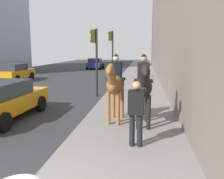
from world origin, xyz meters
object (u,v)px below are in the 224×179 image
Objects in this scene: mounted_horse_near at (115,84)px; car_mid_lane at (15,72)px; traffic_light_near_curb at (95,51)px; car_far_lane at (1,100)px; traffic_light_far_curb at (112,48)px; pedestrian_greeting at (136,109)px; car_near_lane at (95,63)px; mounted_horse_far at (143,86)px.

car_mid_lane is (11.06, 9.50, -0.69)m from mounted_horse_near.
mounted_horse_near is at bearing -162.00° from traffic_light_near_curb.
traffic_light_far_curb is at bearing -12.44° from car_far_lane.
traffic_light_near_curb is (5.20, 1.69, 1.04)m from mounted_horse_near.
mounted_horse_near is at bearing 25.58° from pedestrian_greeting.
pedestrian_greeting is 0.42× the size of car_mid_lane.
car_far_lane is (0.14, 4.28, -0.68)m from mounted_horse_near.
pedestrian_greeting is 0.43× the size of traffic_light_far_curb.
mounted_horse_near is 0.60× the size of car_near_lane.
pedestrian_greeting reaches higher than car_far_lane.
pedestrian_greeting is 27.66m from car_near_lane.
traffic_light_near_curb is (5.06, -2.59, 1.73)m from car_far_lane.
mounted_horse_near is 4.34m from car_far_lane.
mounted_horse_near is 0.59× the size of traffic_light_far_curb.
car_mid_lane is 1.02× the size of traffic_light_far_curb.
car_mid_lane is at bearing 43.91° from pedestrian_greeting.
car_far_lane is 5.94m from traffic_light_near_curb.
mounted_horse_far is 0.64× the size of traffic_light_near_curb.
car_mid_lane is (-13.70, 4.09, 0.01)m from car_near_lane.
mounted_horse_near is 0.52× the size of car_far_lane.
pedestrian_greeting reaches higher than car_near_lane.
mounted_horse_near is at bearing -139.02° from car_mid_lane.
car_near_lane is (24.76, 5.41, -0.70)m from mounted_horse_near.
traffic_light_far_curb is (5.98, -0.16, 0.18)m from traffic_light_near_curb.
mounted_horse_far is at bearing -154.75° from traffic_light_near_curb.
car_mid_lane is at bearing 90.86° from traffic_light_far_curb.
pedestrian_greeting is (-2.20, -0.78, -0.35)m from mounted_horse_near.
traffic_light_far_curb reaches higher than car_far_lane.
car_near_lane is (26.96, 6.18, -0.35)m from pedestrian_greeting.
car_far_lane is at bearing -98.61° from mounted_horse_far.
car_mid_lane is 8.19m from traffic_light_far_curb.
pedestrian_greeting is at bearing -141.90° from car_mid_lane.
car_near_lane is 19.99m from traffic_light_near_curb.
mounted_horse_far is 6.27m from traffic_light_near_curb.
traffic_light_near_curb reaches higher than pedestrian_greeting.
car_far_lane is (-24.62, -1.12, 0.02)m from car_near_lane.
mounted_horse_far is at bearing -167.17° from car_near_lane.
mounted_horse_far is 25.95m from car_near_lane.
traffic_light_near_curb reaches higher than car_far_lane.
mounted_horse_far is at bearing -137.30° from car_mid_lane.
traffic_light_far_curb is at bearing -165.42° from car_near_lane.
traffic_light_near_curb is at bearing -25.59° from car_far_lane.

